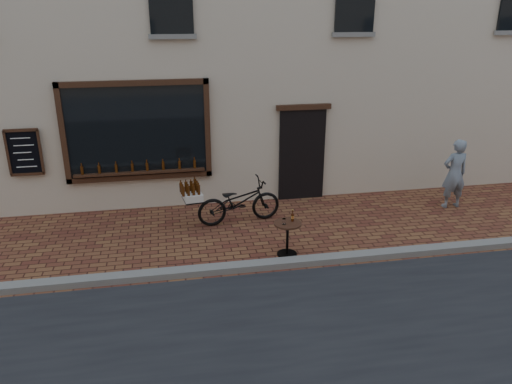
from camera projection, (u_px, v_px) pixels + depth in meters
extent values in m
plane|color=#56261C|center=(248.00, 275.00, 8.84)|extent=(90.00, 90.00, 0.00)
cube|color=slate|center=(246.00, 266.00, 9.00)|extent=(90.00, 0.25, 0.12)
cube|color=black|center=(137.00, 131.00, 11.03)|extent=(3.00, 0.06, 2.00)
cube|color=black|center=(133.00, 83.00, 10.63)|extent=(3.24, 0.10, 0.12)
cube|color=black|center=(141.00, 177.00, 11.39)|extent=(3.24, 0.10, 0.12)
cube|color=black|center=(63.00, 135.00, 10.74)|extent=(0.12, 0.10, 2.24)
cube|color=black|center=(207.00, 129.00, 11.27)|extent=(0.12, 0.10, 2.24)
cube|color=black|center=(140.00, 172.00, 11.29)|extent=(2.90, 0.16, 0.05)
cube|color=black|center=(302.00, 155.00, 11.95)|extent=(1.10, 0.10, 2.20)
cube|color=black|center=(304.00, 107.00, 11.50)|extent=(1.30, 0.10, 0.12)
cube|color=black|center=(24.00, 152.00, 10.74)|extent=(0.62, 0.04, 0.92)
cylinder|color=#3D1C07|center=(82.00, 170.00, 11.04)|extent=(0.06, 0.06, 0.19)
cylinder|color=#3D1C07|center=(99.00, 169.00, 11.10)|extent=(0.06, 0.06, 0.19)
cylinder|color=#3D1C07|center=(115.00, 169.00, 11.16)|extent=(0.06, 0.06, 0.19)
cylinder|color=#3D1C07|center=(132.00, 168.00, 11.22)|extent=(0.06, 0.06, 0.19)
cylinder|color=#3D1C07|center=(148.00, 167.00, 11.28)|extent=(0.06, 0.06, 0.19)
cylinder|color=#3D1C07|center=(164.00, 166.00, 11.34)|extent=(0.06, 0.06, 0.19)
cylinder|color=#3D1C07|center=(180.00, 165.00, 11.40)|extent=(0.06, 0.06, 0.19)
cylinder|color=#3D1C07|center=(195.00, 164.00, 11.46)|extent=(0.06, 0.06, 0.19)
imported|color=black|center=(239.00, 201.00, 10.80)|extent=(1.91, 0.90, 0.97)
cube|color=black|center=(192.00, 199.00, 10.43)|extent=(0.43, 0.56, 0.03)
cube|color=beige|center=(192.00, 195.00, 10.40)|extent=(0.44, 0.58, 0.15)
cylinder|color=#3D1C07|center=(199.00, 190.00, 10.20)|extent=(0.06, 0.06, 0.20)
cylinder|color=#3D1C07|center=(194.00, 190.00, 10.17)|extent=(0.06, 0.06, 0.20)
cylinder|color=#3D1C07|center=(188.00, 191.00, 10.13)|extent=(0.06, 0.06, 0.20)
cylinder|color=#3D1C07|center=(183.00, 192.00, 10.10)|extent=(0.06, 0.06, 0.20)
cylinder|color=#3D1C07|center=(197.00, 188.00, 10.31)|extent=(0.06, 0.06, 0.20)
cylinder|color=#3D1C07|center=(192.00, 188.00, 10.28)|extent=(0.06, 0.06, 0.20)
cylinder|color=#3D1C07|center=(187.00, 189.00, 10.25)|extent=(0.06, 0.06, 0.20)
cylinder|color=#3D1C07|center=(182.00, 189.00, 10.22)|extent=(0.06, 0.06, 0.20)
cylinder|color=#3D1C07|center=(196.00, 186.00, 10.43)|extent=(0.06, 0.06, 0.20)
cylinder|color=#3D1C07|center=(191.00, 186.00, 10.39)|extent=(0.06, 0.06, 0.20)
cylinder|color=#3D1C07|center=(186.00, 187.00, 10.36)|extent=(0.06, 0.06, 0.20)
cylinder|color=#3D1C07|center=(181.00, 187.00, 10.33)|extent=(0.06, 0.06, 0.20)
cylinder|color=#3D1C07|center=(195.00, 184.00, 10.54)|extent=(0.06, 0.06, 0.20)
cylinder|color=black|center=(287.00, 254.00, 9.55)|extent=(0.38, 0.38, 0.03)
cylinder|color=black|center=(287.00, 239.00, 9.43)|extent=(0.05, 0.05, 0.61)
cylinder|color=black|center=(288.00, 223.00, 9.32)|extent=(0.52, 0.52, 0.03)
cylinder|color=gold|center=(293.00, 217.00, 9.35)|extent=(0.05, 0.05, 0.05)
cylinder|color=white|center=(284.00, 222.00, 9.22)|extent=(0.07, 0.07, 0.11)
imported|color=slate|center=(455.00, 174.00, 11.51)|extent=(0.61, 0.40, 1.64)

